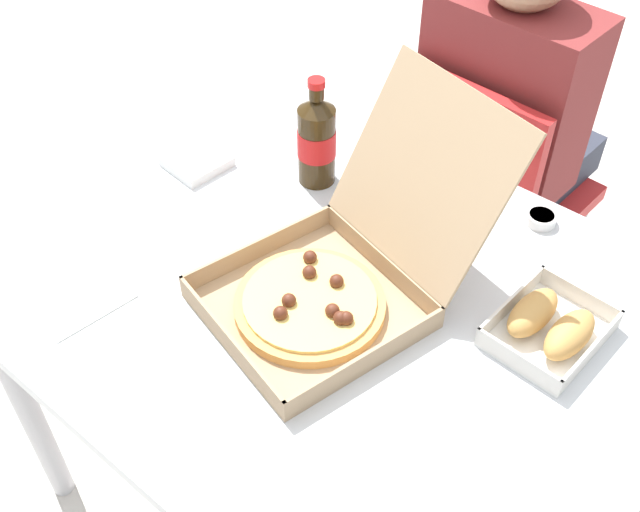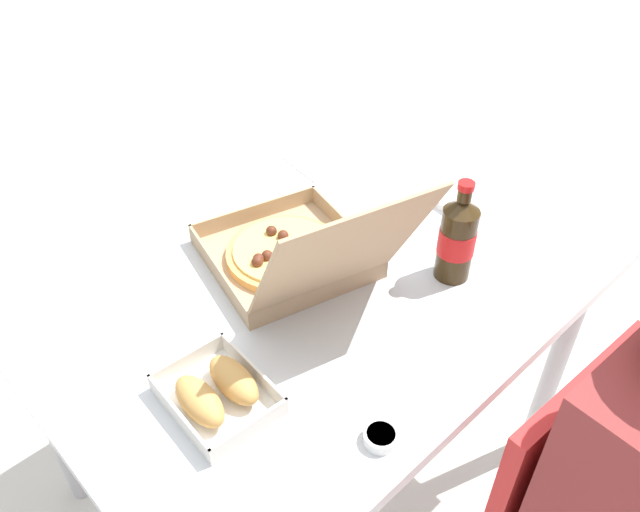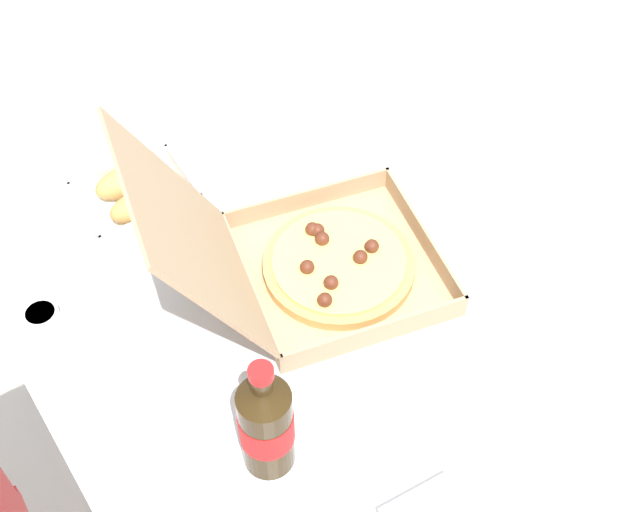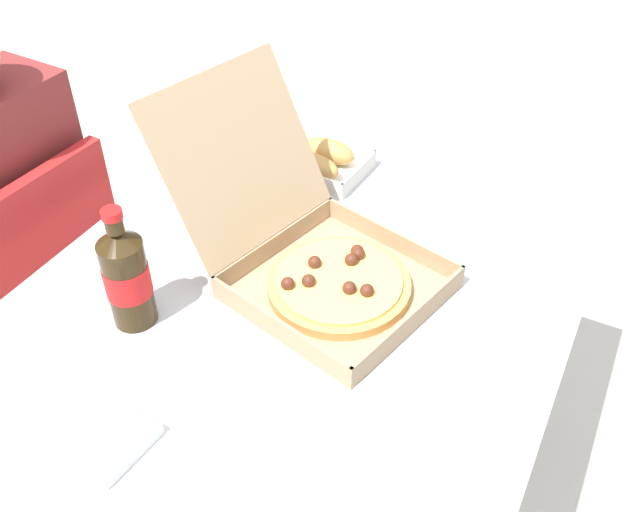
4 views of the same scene
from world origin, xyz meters
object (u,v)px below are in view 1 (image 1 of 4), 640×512
(cola_bottle, at_px, (317,140))
(chair, at_px, (484,192))
(napkin_pile, at_px, (197,161))
(pizza_box_open, at_px, (332,279))
(paper_menu, at_px, (67,284))
(bread_side_box, at_px, (550,326))
(dipping_sauce_cup, at_px, (541,218))
(diner_person, at_px, (512,112))

(cola_bottle, bearing_deg, chair, 73.45)
(chair, xyz_separation_m, cola_bottle, (-0.14, -0.47, 0.36))
(chair, xyz_separation_m, napkin_pile, (-0.35, -0.59, 0.27))
(pizza_box_open, xyz_separation_m, paper_menu, (-0.37, -0.27, -0.05))
(bread_side_box, relative_size, dipping_sauce_cup, 3.53)
(napkin_pile, distance_m, dipping_sauce_cup, 0.68)
(pizza_box_open, bearing_deg, bread_side_box, 26.99)
(bread_side_box, bearing_deg, chair, 126.47)
(chair, xyz_separation_m, bread_side_box, (0.40, -0.54, 0.29))
(diner_person, bearing_deg, paper_menu, -105.52)
(cola_bottle, distance_m, paper_menu, 0.52)
(chair, bearing_deg, diner_person, 86.95)
(chair, bearing_deg, bread_side_box, -53.53)
(paper_menu, height_order, dipping_sauce_cup, dipping_sauce_cup)
(paper_menu, bearing_deg, pizza_box_open, 43.42)
(diner_person, relative_size, bread_side_box, 5.81)
(paper_menu, height_order, napkin_pile, napkin_pile)
(paper_menu, bearing_deg, dipping_sauce_cup, 58.25)
(pizza_box_open, height_order, paper_menu, pizza_box_open)
(dipping_sauce_cup, bearing_deg, cola_bottle, -157.18)
(diner_person, height_order, pizza_box_open, diner_person)
(napkin_pile, relative_size, dipping_sauce_cup, 1.96)
(pizza_box_open, xyz_separation_m, napkin_pile, (-0.44, 0.11, -0.04))
(pizza_box_open, relative_size, napkin_pile, 4.74)
(bread_side_box, relative_size, paper_menu, 0.94)
(dipping_sauce_cup, bearing_deg, napkin_pile, -154.70)
(napkin_pile, bearing_deg, chair, 59.26)
(dipping_sauce_cup, bearing_deg, chair, 130.40)
(bread_side_box, bearing_deg, pizza_box_open, -153.01)
(diner_person, relative_size, dipping_sauce_cup, 20.54)
(pizza_box_open, distance_m, napkin_pile, 0.45)
(cola_bottle, bearing_deg, pizza_box_open, -45.33)
(pizza_box_open, height_order, bread_side_box, pizza_box_open)
(chair, height_order, pizza_box_open, pizza_box_open)
(chair, distance_m, pizza_box_open, 0.77)
(pizza_box_open, bearing_deg, cola_bottle, 134.67)
(pizza_box_open, relative_size, bread_side_box, 2.63)
(cola_bottle, height_order, paper_menu, cola_bottle)
(pizza_box_open, distance_m, paper_menu, 0.45)
(pizza_box_open, bearing_deg, chair, 96.93)
(diner_person, xyz_separation_m, dipping_sauce_cup, (0.26, -0.36, 0.07))
(diner_person, xyz_separation_m, bread_side_box, (0.40, -0.60, 0.08))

